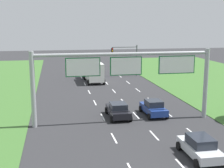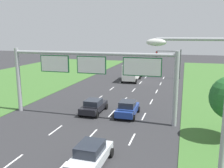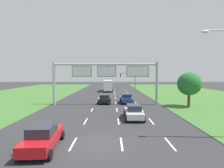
% 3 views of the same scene
% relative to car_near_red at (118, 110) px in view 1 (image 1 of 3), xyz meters
% --- Properties ---
extents(lane_dashes_inner_left, '(0.14, 62.40, 0.01)m').
position_rel_car_near_red_xyz_m(lane_dashes_inner_left, '(-1.53, -5.69, -0.76)').
color(lane_dashes_inner_left, white).
rests_on(lane_dashes_inner_left, ground_plane).
extents(lane_dashes_inner_right, '(0.14, 62.40, 0.01)m').
position_rel_car_near_red_xyz_m(lane_dashes_inner_right, '(1.97, -5.69, -0.76)').
color(lane_dashes_inner_right, white).
rests_on(lane_dashes_inner_right, ground_plane).
extents(lane_dashes_slip, '(0.14, 62.40, 0.01)m').
position_rel_car_near_red_xyz_m(lane_dashes_slip, '(5.47, -5.69, -0.76)').
color(lane_dashes_slip, white).
rests_on(lane_dashes_slip, ground_plane).
extents(car_near_red, '(2.12, 4.29, 1.51)m').
position_rel_car_near_red_xyz_m(car_near_red, '(0.00, 0.00, 0.00)').
color(car_near_red, black).
rests_on(car_near_red, ground_plane).
extents(car_mid_lane, '(2.13, 4.21, 1.59)m').
position_rel_car_near_red_xyz_m(car_mid_lane, '(3.73, -10.58, 0.03)').
color(car_mid_lane, silver).
rests_on(car_mid_lane, ground_plane).
extents(car_far_ahead, '(2.12, 4.12, 1.61)m').
position_rel_car_near_red_xyz_m(car_far_ahead, '(3.77, 0.06, 0.04)').
color(car_far_ahead, navy).
rests_on(car_far_ahead, ground_plane).
extents(box_truck, '(2.85, 8.27, 3.24)m').
position_rel_car_near_red_xyz_m(box_truck, '(0.06, 20.39, 0.99)').
color(box_truck, navy).
rests_on(box_truck, ground_plane).
extents(sign_gantry, '(17.24, 0.44, 7.00)m').
position_rel_car_near_red_xyz_m(sign_gantry, '(0.48, -1.57, 4.20)').
color(sign_gantry, '#9EA0A5').
rests_on(sign_gantry, ground_plane).
extents(traffic_light_mast, '(4.76, 0.49, 5.60)m').
position_rel_car_near_red_xyz_m(traffic_light_mast, '(6.54, 24.18, 3.11)').
color(traffic_light_mast, '#47494F').
rests_on(traffic_light_mast, ground_plane).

